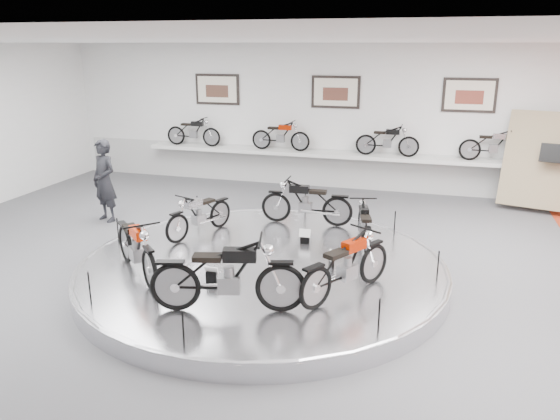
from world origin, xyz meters
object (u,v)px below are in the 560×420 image
(bike_d, at_px, (136,246))
(visitor, at_px, (105,181))
(shelf, at_px, (332,155))
(bike_a, at_px, (364,226))
(bike_f, at_px, (346,265))
(display_platform, at_px, (263,270))
(bike_e, at_px, (228,275))
(bike_c, at_px, (199,214))
(bike_b, at_px, (306,202))

(bike_d, bearing_deg, visitor, 173.14)
(shelf, relative_size, bike_a, 7.30)
(shelf, bearing_deg, bike_f, -77.52)
(bike_f, bearing_deg, shelf, 43.31)
(display_platform, distance_m, bike_d, 2.21)
(display_platform, relative_size, bike_e, 3.40)
(bike_a, distance_m, visitor, 6.19)
(bike_d, height_order, bike_e, bike_e)
(bike_a, relative_size, bike_c, 1.01)
(bike_d, xyz_separation_m, bike_f, (3.42, 0.19, -0.01))
(bike_d, bearing_deg, bike_b, 102.19)
(display_platform, height_order, shelf, shelf)
(bike_c, distance_m, bike_f, 3.78)
(bike_c, relative_size, visitor, 0.78)
(shelf, height_order, bike_e, bike_e)
(bike_c, bearing_deg, bike_f, 80.87)
(shelf, xyz_separation_m, bike_e, (0.10, -8.29, -0.15))
(shelf, height_order, bike_a, bike_a)
(bike_c, bearing_deg, display_platform, 79.76)
(bike_c, bearing_deg, bike_b, 145.30)
(shelf, height_order, bike_d, bike_d)
(bike_a, relative_size, visitor, 0.79)
(display_platform, distance_m, bike_b, 2.37)
(bike_b, xyz_separation_m, bike_c, (-1.88, -1.26, -0.05))
(bike_d, bearing_deg, bike_e, 20.93)
(bike_a, distance_m, bike_f, 2.06)
(bike_e, relative_size, visitor, 0.99)
(bike_c, bearing_deg, bike_d, 16.94)
(bike_e, bearing_deg, display_platform, 78.41)
(bike_b, bearing_deg, bike_c, 31.74)
(shelf, relative_size, bike_c, 7.37)
(bike_b, bearing_deg, shelf, -88.72)
(bike_c, height_order, bike_f, bike_f)
(bike_b, height_order, bike_f, bike_f)
(bike_a, relative_size, bike_f, 0.90)
(bike_a, bearing_deg, bike_b, 37.13)
(bike_c, xyz_separation_m, visitor, (-2.86, 1.14, 0.21))
(display_platform, height_order, bike_b, bike_b)
(bike_a, bearing_deg, bike_c, 79.06)
(bike_a, height_order, bike_b, bike_b)
(display_platform, relative_size, visitor, 3.36)
(bike_a, distance_m, bike_b, 1.77)
(bike_f, bearing_deg, bike_a, 31.03)
(bike_a, bearing_deg, bike_e, 140.13)
(shelf, distance_m, visitor, 6.19)
(shelf, xyz_separation_m, bike_d, (-1.80, -7.50, -0.20))
(bike_d, bearing_deg, bike_a, 76.85)
(shelf, height_order, visitor, visitor)
(bike_e, distance_m, visitor, 6.12)
(display_platform, bearing_deg, visitor, 154.51)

